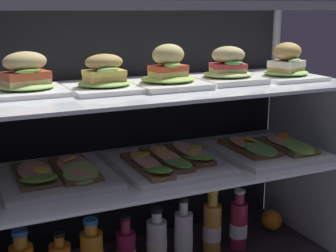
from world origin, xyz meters
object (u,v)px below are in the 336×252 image
object	(u,v)px
plated_roll_sandwich_mid_left	(228,70)
juice_bottle_front_right_end	(239,224)
plated_roll_sandwich_right_of_center	(168,74)
open_sandwich_tray_near_left_corner	(268,148)
juice_bottle_front_left_end	(212,227)
open_sandwich_tray_far_right	(57,173)
juice_bottle_back_right	(126,252)
juice_bottle_front_second	(184,237)
plated_roll_sandwich_mid_right	(105,79)
juice_bottle_front_fourth	(157,243)
orange_fruit_beside_bottles	(272,220)
open_sandwich_tray_center	(169,161)
plated_roll_sandwich_near_right_corner	(26,79)
plated_roll_sandwich_far_left	(287,66)

from	to	relation	value
plated_roll_sandwich_mid_left	juice_bottle_front_right_end	bearing A→B (deg)	21.32
plated_roll_sandwich_right_of_center	open_sandwich_tray_near_left_corner	bearing A→B (deg)	-1.81
plated_roll_sandwich_right_of_center	juice_bottle_front_left_end	distance (m)	0.61
plated_roll_sandwich_mid_left	open_sandwich_tray_far_right	bearing A→B (deg)	176.96
plated_roll_sandwich_right_of_center	juice_bottle_back_right	size ratio (longest dim) A/B	1.02
plated_roll_sandwich_mid_left	juice_bottle_front_second	bearing A→B (deg)	169.32
plated_roll_sandwich_mid_right	juice_bottle_back_right	size ratio (longest dim) A/B	0.99
plated_roll_sandwich_right_of_center	juice_bottle_front_fourth	xyz separation A→B (m)	(-0.02, 0.05, -0.58)
plated_roll_sandwich_mid_right	orange_fruit_beside_bottles	xyz separation A→B (m)	(0.70, 0.09, -0.62)
open_sandwich_tray_near_left_corner	juice_bottle_front_fourth	distance (m)	0.50
open_sandwich_tray_far_right	plated_roll_sandwich_right_of_center	bearing A→B (deg)	-6.98
juice_bottle_front_right_end	orange_fruit_beside_bottles	world-z (taller)	juice_bottle_front_right_end
plated_roll_sandwich_right_of_center	plated_roll_sandwich_mid_right	bearing A→B (deg)	174.77
open_sandwich_tray_center	plated_roll_sandwich_right_of_center	bearing A→B (deg)	-137.82
juice_bottle_back_right	juice_bottle_front_fourth	size ratio (longest dim) A/B	0.96
open_sandwich_tray_far_right	open_sandwich_tray_near_left_corner	bearing A→B (deg)	-4.29
plated_roll_sandwich_near_right_corner	juice_bottle_back_right	distance (m)	0.65
plated_roll_sandwich_near_right_corner	juice_bottle_back_right	size ratio (longest dim) A/B	1.01
open_sandwich_tray_near_left_corner	juice_bottle_front_left_end	bearing A→B (deg)	157.74
juice_bottle_front_left_end	orange_fruit_beside_bottles	xyz separation A→B (m)	(0.30, 0.05, -0.05)
juice_bottle_back_right	juice_bottle_front_fourth	xyz separation A→B (m)	(0.11, -0.00, 0.01)
plated_roll_sandwich_right_of_center	plated_roll_sandwich_far_left	distance (m)	0.44
plated_roll_sandwich_right_of_center	juice_bottle_front_right_end	distance (m)	0.65
plated_roll_sandwich_mid_left	orange_fruit_beside_bottles	distance (m)	0.69
plated_roll_sandwich_mid_right	plated_roll_sandwich_far_left	xyz separation A→B (m)	(0.64, -0.02, 0.01)
open_sandwich_tray_far_right	juice_bottle_back_right	world-z (taller)	open_sandwich_tray_far_right
plated_roll_sandwich_mid_left	juice_bottle_front_second	xyz separation A→B (m)	(-0.14, 0.03, -0.57)
open_sandwich_tray_near_left_corner	juice_bottle_back_right	bearing A→B (deg)	172.97
plated_roll_sandwich_mid_right	juice_bottle_front_right_end	world-z (taller)	plated_roll_sandwich_mid_right
plated_roll_sandwich_mid_left	plated_roll_sandwich_far_left	world-z (taller)	plated_roll_sandwich_far_left
open_sandwich_tray_far_right	juice_bottle_front_fourth	xyz separation A→B (m)	(0.32, 0.00, -0.30)
plated_roll_sandwich_near_right_corner	plated_roll_sandwich_mid_right	world-z (taller)	plated_roll_sandwich_near_right_corner
plated_roll_sandwich_right_of_center	juice_bottle_front_fourth	world-z (taller)	plated_roll_sandwich_right_of_center
plated_roll_sandwich_near_right_corner	open_sandwich_tray_center	bearing A→B (deg)	-8.80
plated_roll_sandwich_near_right_corner	plated_roll_sandwich_right_of_center	size ratio (longest dim) A/B	0.99
juice_bottle_back_right	juice_bottle_front_right_end	bearing A→B (deg)	-0.54
open_sandwich_tray_near_left_corner	plated_roll_sandwich_mid_right	bearing A→B (deg)	177.02
plated_roll_sandwich_mid_right	open_sandwich_tray_near_left_corner	size ratio (longest dim) A/B	0.59
juice_bottle_front_right_end	plated_roll_sandwich_mid_left	bearing A→B (deg)	-158.68
juice_bottle_front_right_end	juice_bottle_front_second	bearing A→B (deg)	-178.16
plated_roll_sandwich_near_right_corner	plated_roll_sandwich_mid_right	bearing A→B (deg)	-12.74
open_sandwich_tray_near_left_corner	juice_bottle_front_right_end	xyz separation A→B (m)	(-0.07, 0.06, -0.30)
juice_bottle_back_right	open_sandwich_tray_center	bearing A→B (deg)	-19.86
plated_roll_sandwich_far_left	juice_bottle_front_second	world-z (taller)	plated_roll_sandwich_far_left
plated_roll_sandwich_mid_right	open_sandwich_tray_near_left_corner	bearing A→B (deg)	-2.98
plated_roll_sandwich_near_right_corner	juice_bottle_front_right_end	xyz separation A→B (m)	(0.71, -0.02, -0.58)
plated_roll_sandwich_far_left	open_sandwich_tray_near_left_corner	bearing A→B (deg)	-173.82
plated_roll_sandwich_mid_left	open_sandwich_tray_near_left_corner	world-z (taller)	plated_roll_sandwich_mid_left
plated_roll_sandwich_right_of_center	juice_bottle_front_fourth	bearing A→B (deg)	114.82
juice_bottle_front_fourth	juice_bottle_front_second	distance (m)	0.10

